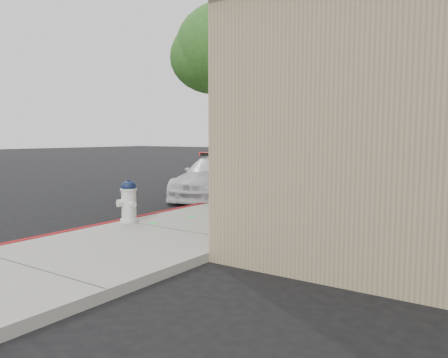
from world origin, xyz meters
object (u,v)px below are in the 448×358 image
police_car (218,177)px  street_tree_mid (294,34)px  street_tree_near (230,54)px  fire_hydrant (129,201)px  street_tree_far (363,94)px

police_car → street_tree_mid: 5.17m
street_tree_near → street_tree_mid: (0.09, 3.53, 1.14)m
fire_hydrant → street_tree_near: (0.36, 3.27, 3.46)m
street_tree_far → street_tree_near: bearing=-90.1°
police_car → fire_hydrant: 5.13m
fire_hydrant → street_tree_near: 4.77m
police_car → street_tree_near: street_tree_near is taller
street_tree_mid → street_tree_far: bearing=90.5°
street_tree_mid → street_tree_far: size_ratio=1.34×
fire_hydrant → street_tree_near: bearing=103.4°
street_tree_near → street_tree_far: 11.03m
street_tree_near → street_tree_far: bearing=89.9°
street_tree_far → fire_hydrant: bearing=-91.5°
street_tree_mid → street_tree_near: bearing=-91.5°
police_car → street_tree_mid: street_tree_mid is taller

